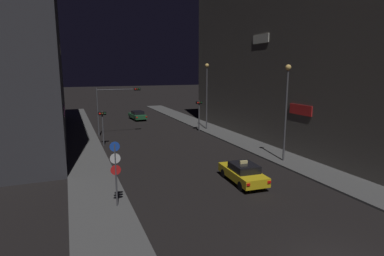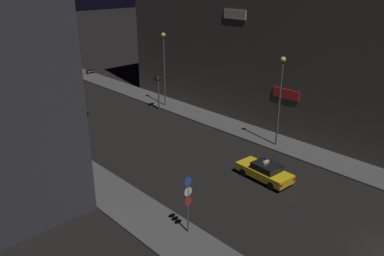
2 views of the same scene
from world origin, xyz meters
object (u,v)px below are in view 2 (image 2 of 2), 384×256
Objects in this scene: street_lamp_near_block at (281,89)px; sign_pole_left at (188,200)px; far_car at (66,91)px; taxi at (265,171)px; street_lamp_far_block at (164,58)px; traffic_light_right_kerb at (158,86)px; traffic_light_overhead at (66,90)px; traffic_light_left_kerb at (73,122)px.

sign_pole_left is at bearing -165.09° from street_lamp_near_block.
far_car is at bearing 75.77° from sign_pole_left.
street_lamp_far_block is (5.84, 18.85, 5.04)m from taxi.
traffic_light_right_kerb reaches higher than taxi.
traffic_light_overhead is 20.92m from sign_pole_left.
far_car is 28.83m from street_lamp_near_block.
traffic_light_left_kerb is 0.45× the size of street_lamp_near_block.
traffic_light_overhead reaches higher than far_car.
street_lamp_near_block is (14.67, 3.90, 3.01)m from sign_pole_left.
far_car is 0.56× the size of street_lamp_near_block.
taxi is at bearing -104.02° from traffic_light_right_kerb.
traffic_light_overhead reaches higher than sign_pole_left.
sign_pole_left is at bearing -98.16° from traffic_light_overhead.
traffic_light_right_kerb reaches higher than traffic_light_left_kerb.
traffic_light_right_kerb is at bearing 94.75° from street_lamp_near_block.
far_car is 17.33m from traffic_light_left_kerb.
street_lamp_far_block reaches higher than street_lamp_near_block.
traffic_light_left_kerb is 15.86m from sign_pole_left.
far_car is at bearing 66.05° from traffic_light_left_kerb.
sign_pole_left is (-8.79, -0.83, 1.65)m from taxi.
traffic_light_overhead is (-5.83, 19.80, 3.45)m from taxi.
street_lamp_near_block is at bearing 14.91° from sign_pole_left.
traffic_light_right_kerb is 15.64m from street_lamp_near_block.
taxi is 1.21× the size of sign_pole_left.
street_lamp_far_block reaches higher than taxi.
far_car is 1.16× the size of traffic_light_right_kerb.
traffic_light_right_kerb is at bearing -66.35° from far_car.
taxi is 16.99m from traffic_light_left_kerb.
taxi is at bearing -73.60° from traffic_light_overhead.
street_lamp_far_block reaches higher than traffic_light_overhead.
traffic_light_right_kerb is 3.23m from street_lamp_far_block.
far_car is 32.61m from sign_pole_left.
traffic_light_left_kerb is 18.34m from street_lamp_near_block.
traffic_light_left_kerb is at bearing 138.88° from street_lamp_near_block.
traffic_light_overhead is at bearing 172.59° from traffic_light_right_kerb.
street_lamp_far_block reaches higher than traffic_light_left_kerb.
taxi is 19.12m from traffic_light_right_kerb.
traffic_light_overhead is (-5.05, -10.94, 3.45)m from far_car.
traffic_light_right_kerb is at bearing 55.21° from sign_pole_left.
traffic_light_right_kerb reaches higher than sign_pole_left.
traffic_light_overhead is at bearing -114.79° from far_car.
street_lamp_near_block is at bearing -76.46° from far_car.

